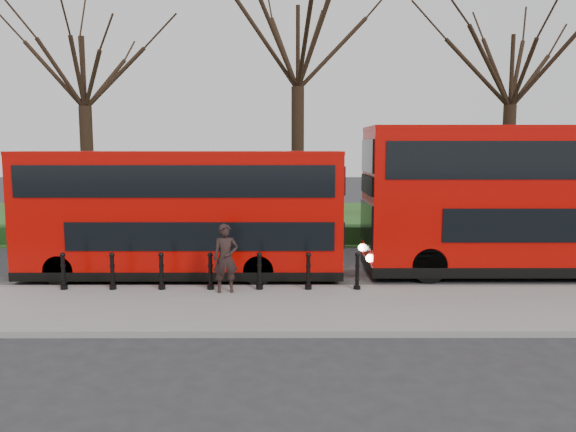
{
  "coord_description": "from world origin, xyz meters",
  "views": [
    {
      "loc": [
        1.48,
        -16.78,
        4.14
      ],
      "look_at": [
        1.52,
        0.5,
        2.0
      ],
      "focal_mm": 35.0,
      "sensor_mm": 36.0,
      "label": 1
    }
  ],
  "objects_px": {
    "bus_rear": "(552,201)",
    "pedestrian": "(226,258)",
    "bus_lead": "(182,215)",
    "bollard_row": "(210,272)"
  },
  "relations": [
    {
      "from": "bus_lead",
      "to": "bus_rear",
      "type": "bearing_deg",
      "value": 2.27
    },
    {
      "from": "bus_lead",
      "to": "pedestrian",
      "type": "height_order",
      "value": "bus_lead"
    },
    {
      "from": "bus_lead",
      "to": "pedestrian",
      "type": "bearing_deg",
      "value": -55.68
    },
    {
      "from": "bus_rear",
      "to": "bus_lead",
      "type": "bearing_deg",
      "value": -177.73
    },
    {
      "from": "bus_lead",
      "to": "pedestrian",
      "type": "relative_size",
      "value": 5.31
    },
    {
      "from": "bus_lead",
      "to": "pedestrian",
      "type": "distance_m",
      "value": 3.04
    },
    {
      "from": "bus_rear",
      "to": "pedestrian",
      "type": "distance_m",
      "value": 10.72
    },
    {
      "from": "pedestrian",
      "to": "bus_lead",
      "type": "bearing_deg",
      "value": 114.54
    },
    {
      "from": "bollard_row",
      "to": "bus_lead",
      "type": "bearing_deg",
      "value": 119.15
    },
    {
      "from": "bollard_row",
      "to": "bus_rear",
      "type": "distance_m",
      "value": 11.15
    }
  ]
}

